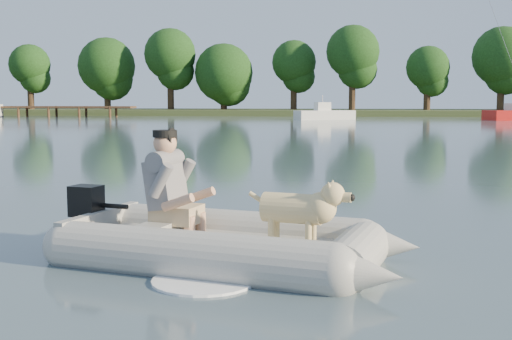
# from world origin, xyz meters

# --- Properties ---
(water) EXTENTS (160.00, 160.00, 0.00)m
(water) POSITION_xyz_m (0.00, 0.00, 0.00)
(water) COLOR slate
(water) RESTS_ON ground
(shore_bank) EXTENTS (160.00, 12.00, 0.70)m
(shore_bank) POSITION_xyz_m (0.00, 62.00, 0.25)
(shore_bank) COLOR #47512D
(shore_bank) RESTS_ON water
(dock) EXTENTS (18.00, 2.00, 1.04)m
(dock) POSITION_xyz_m (-26.00, 52.00, 0.52)
(dock) COLOR #4C331E
(dock) RESTS_ON water
(treeline) EXTENTS (75.85, 7.35, 9.27)m
(treeline) POSITION_xyz_m (1.46, 61.10, 5.39)
(treeline) COLOR #332316
(treeline) RESTS_ON shore_bank
(dinghy) EXTENTS (5.87, 4.89, 1.49)m
(dinghy) POSITION_xyz_m (0.36, -0.37, 0.64)
(dinghy) COLOR gray
(dinghy) RESTS_ON water
(man) EXTENTS (0.93, 0.84, 1.16)m
(man) POSITION_xyz_m (-0.36, -0.13, 0.84)
(man) COLOR slate
(man) RESTS_ON dinghy
(dog) EXTENTS (1.07, 0.60, 0.67)m
(dog) POSITION_xyz_m (1.06, -0.49, 0.56)
(dog) COLOR tan
(dog) RESTS_ON dinghy
(outboard_motor) EXTENTS (0.51, 0.41, 0.85)m
(outboard_motor) POSITION_xyz_m (-1.38, 0.07, 0.34)
(outboard_motor) COLOR black
(outboard_motor) RESTS_ON dinghy
(motorboat) EXTENTS (5.40, 3.83, 2.14)m
(motorboat) POSITION_xyz_m (0.99, 46.91, 0.97)
(motorboat) COLOR white
(motorboat) RESTS_ON water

